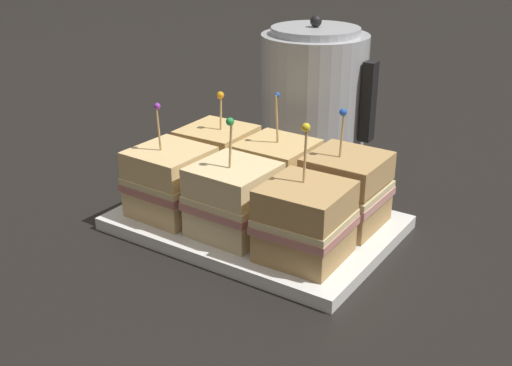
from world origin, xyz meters
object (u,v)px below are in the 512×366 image
sandwich_front_center (233,199)px  sandwich_back_right (346,190)px  serving_platter (256,223)px  sandwich_front_left (170,182)px  sandwich_back_center (275,173)px  kettle_steel (314,97)px  sandwich_front_right (305,221)px  sandwich_back_left (217,158)px

sandwich_front_center → sandwich_back_right: (0.11, 0.11, 0.00)m
sandwich_front_center → sandwich_back_right: 0.16m
serving_platter → sandwich_front_center: 0.08m
serving_platter → sandwich_front_left: bearing=-153.8°
sandwich_front_left → sandwich_back_center: sandwich_back_center is taller
sandwich_front_center → kettle_steel: (-0.07, 0.34, 0.05)m
sandwich_front_left → kettle_steel: 0.35m
sandwich_front_right → sandwich_back_center: bearing=135.5°
sandwich_front_center → sandwich_back_center: 0.11m
serving_platter → sandwich_front_left: sandwich_front_left is taller
serving_platter → sandwich_back_center: size_ratio=2.22×
sandwich_back_right → sandwich_front_center: bearing=-136.5°
sandwich_front_right → sandwich_back_right: 0.11m
serving_platter → sandwich_back_left: size_ratio=2.43×
serving_platter → kettle_steel: 0.32m
sandwich_front_center → sandwich_back_left: bearing=134.5°
serving_platter → sandwich_front_left: size_ratio=2.30×
serving_platter → sandwich_front_left: 0.14m
sandwich_back_center → sandwich_back_right: 0.12m
sandwich_back_left → sandwich_back_right: (0.22, -0.00, 0.00)m
sandwich_front_left → sandwich_back_center: (0.11, 0.11, -0.00)m
sandwich_front_right → sandwich_back_center: sandwich_front_right is taller
sandwich_front_center → sandwich_front_right: size_ratio=0.95×
serving_platter → sandwich_back_right: (0.11, 0.05, 0.06)m
serving_platter → kettle_steel: bearing=103.5°
sandwich_back_center → kettle_steel: (-0.07, 0.24, 0.05)m
sandwich_back_left → sandwich_back_center: size_ratio=0.91×
sandwich_back_center → sandwich_front_left: bearing=-134.7°
sandwich_front_center → sandwich_back_center: (-0.00, 0.11, -0.00)m
sandwich_back_left → sandwich_back_center: (0.11, -0.00, -0.00)m
sandwich_front_right → kettle_steel: bearing=117.6°
kettle_steel → sandwich_front_center: bearing=-78.7°
sandwich_front_left → sandwich_back_left: 0.11m
sandwich_front_right → sandwich_back_center: 0.16m
sandwich_back_right → kettle_steel: (-0.18, 0.24, 0.05)m
serving_platter → sandwich_front_right: bearing=-27.4°
sandwich_front_left → kettle_steel: bearing=83.1°
sandwich_back_right → kettle_steel: bearing=127.7°
sandwich_front_left → kettle_steel: (0.04, 0.34, 0.05)m
sandwich_front_left → sandwich_back_right: (0.22, 0.11, 0.00)m
sandwich_front_left → sandwich_back_center: size_ratio=0.96×
sandwich_back_center → sandwich_back_right: size_ratio=1.02×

